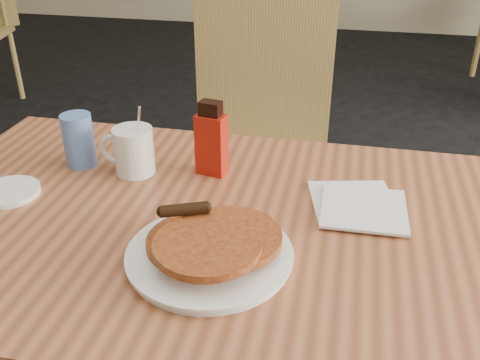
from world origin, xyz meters
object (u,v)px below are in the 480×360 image
(pancake_plate, at_px, (210,249))
(coffee_mug, at_px, (133,150))
(main_table, at_px, (193,233))
(syrup_bottle, at_px, (211,141))
(chair_main_far, at_px, (257,126))
(blue_tumbler, at_px, (79,140))

(pancake_plate, height_order, coffee_mug, coffee_mug)
(main_table, relative_size, syrup_bottle, 7.30)
(main_table, bearing_deg, syrup_bottle, 92.26)
(chair_main_far, height_order, blue_tumbler, chair_main_far)
(chair_main_far, height_order, pancake_plate, chair_main_far)
(pancake_plate, relative_size, blue_tumbler, 2.38)
(chair_main_far, distance_m, pancake_plate, 0.92)
(pancake_plate, bearing_deg, main_table, 119.60)
(main_table, distance_m, blue_tumbler, 0.38)
(chair_main_far, relative_size, coffee_mug, 6.06)
(coffee_mug, distance_m, syrup_bottle, 0.18)
(chair_main_far, xyz_separation_m, blue_tumbler, (-0.32, -0.61, 0.19))
(pancake_plate, bearing_deg, chair_main_far, 95.23)
(pancake_plate, height_order, blue_tumbler, blue_tumbler)
(main_table, distance_m, chair_main_far, 0.78)
(main_table, distance_m, pancake_plate, 0.16)
(main_table, distance_m, syrup_bottle, 0.23)
(pancake_plate, bearing_deg, blue_tumbler, 143.25)
(main_table, bearing_deg, blue_tumbler, 152.83)
(syrup_bottle, relative_size, blue_tumbler, 1.39)
(blue_tumbler, bearing_deg, chair_main_far, 62.56)
(syrup_bottle, bearing_deg, blue_tumbler, -165.43)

